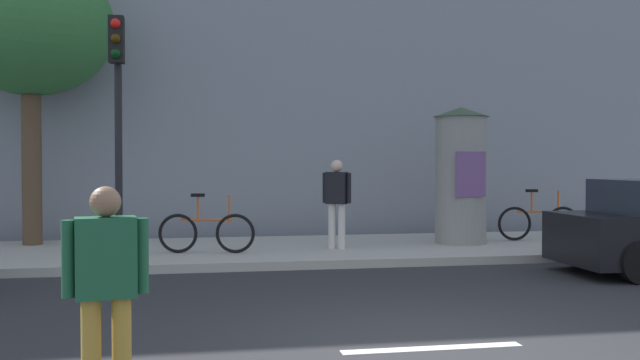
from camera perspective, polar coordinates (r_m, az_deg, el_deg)
ground_plane at (r=6.87m, az=9.38°, el=-13.73°), size 80.00×80.00×0.00m
sidewalk_curb at (r=13.54m, az=-0.67°, el=-5.88°), size 36.00×4.00×0.15m
lane_markings at (r=6.87m, az=9.38°, el=-13.69°), size 25.80×0.16×0.01m
building_backdrop at (r=18.82m, az=-3.28°, el=13.84°), size 36.00×5.00×11.69m
traffic_light at (r=11.60m, az=-16.58°, el=6.65°), size 0.24×0.45×4.00m
poster_column at (r=14.25m, az=11.69°, el=0.47°), size 1.14×1.14×2.79m
street_tree at (r=15.13m, az=-23.06°, el=11.65°), size 3.28×3.28×5.79m
pedestrian_with_backpack at (r=5.21m, az=-17.46°, el=-7.96°), size 0.60×0.31×1.63m
pedestrian_with_bag at (r=13.09m, az=1.41°, el=-1.41°), size 0.51×0.42×1.71m
bicycle_leaning at (r=12.64m, az=-9.47°, el=-4.30°), size 1.75×0.40×1.09m
bicycle_upright at (r=15.23m, az=17.83°, el=-3.38°), size 1.76×0.27×1.09m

